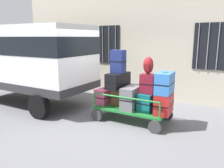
# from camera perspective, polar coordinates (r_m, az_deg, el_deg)

# --- Properties ---
(ground_plane) EXTENTS (40.00, 40.00, 0.00)m
(ground_plane) POSITION_cam_1_polar(r_m,az_deg,el_deg) (6.55, 0.73, -8.56)
(ground_plane) COLOR slate
(building_wall) EXTENTS (12.00, 0.38, 5.00)m
(building_wall) POSITION_cam_1_polar(r_m,az_deg,el_deg) (8.58, 9.74, 13.08)
(building_wall) COLOR #BCB29E
(building_wall) RESTS_ON ground
(van) EXTENTS (4.52, 2.09, 2.65)m
(van) POSITION_cam_1_polar(r_m,az_deg,el_deg) (8.19, -20.48, 6.57)
(van) COLOR white
(van) RESTS_ON ground
(luggage_cart) EXTENTS (2.01, 1.09, 0.38)m
(luggage_cart) POSITION_cam_1_polar(r_m,az_deg,el_deg) (6.26, 5.17, -6.57)
(luggage_cart) COLOR #1E722D
(luggage_cart) RESTS_ON ground
(cart_railing) EXTENTS (1.91, 0.96, 0.41)m
(cart_railing) POSITION_cam_1_polar(r_m,az_deg,el_deg) (6.14, 5.24, -3.06)
(cart_railing) COLOR #1E722D
(cart_railing) RESTS_ON luggage_cart
(suitcase_left_bottom) EXTENTS (0.42, 0.59, 0.44)m
(suitcase_left_bottom) POSITION_cam_1_polar(r_m,az_deg,el_deg) (6.56, -1.95, -3.11)
(suitcase_left_bottom) COLOR #CC4C72
(suitcase_left_bottom) RESTS_ON luggage_cart
(suitcase_midleft_bottom) EXTENTS (0.38, 0.27, 0.51)m
(suitcase_midleft_bottom) POSITION_cam_1_polar(r_m,az_deg,el_deg) (6.36, 1.62, -3.22)
(suitcase_midleft_bottom) COLOR brown
(suitcase_midleft_bottom) RESTS_ON luggage_cart
(suitcase_midleft_middle) EXTENTS (0.44, 0.82, 0.43)m
(suitcase_midleft_middle) POSITION_cam_1_polar(r_m,az_deg,el_deg) (6.24, 1.54, 0.92)
(suitcase_midleft_middle) COLOR black
(suitcase_midleft_middle) RESTS_ON suitcase_midleft_bottom
(suitcase_midleft_top) EXTENTS (0.40, 0.30, 0.64)m
(suitcase_midleft_top) POSITION_cam_1_polar(r_m,az_deg,el_deg) (6.16, 1.58, 5.82)
(suitcase_midleft_top) COLOR navy
(suitcase_midleft_top) RESTS_ON suitcase_midleft_middle
(suitcase_center_bottom) EXTENTS (0.41, 0.86, 0.61)m
(suitcase_center_bottom) POSITION_cam_1_polar(r_m,az_deg,el_deg) (6.12, 5.11, -3.41)
(suitcase_center_bottom) COLOR slate
(suitcase_center_bottom) RESTS_ON luggage_cart
(suitcase_midright_bottom) EXTENTS (0.43, 0.67, 0.48)m
(suitcase_midright_bottom) POSITION_cam_1_polar(r_m,az_deg,el_deg) (6.03, 9.20, -4.41)
(suitcase_midright_bottom) COLOR #0F5960
(suitcase_midright_bottom) RESTS_ON luggage_cart
(suitcase_midright_middle) EXTENTS (0.38, 0.29, 0.51)m
(suitcase_midright_middle) POSITION_cam_1_polar(r_m,az_deg,el_deg) (5.86, 9.14, 0.09)
(suitcase_midright_middle) COLOR maroon
(suitcase_midright_middle) RESTS_ON suitcase_midright_bottom
(suitcase_right_bottom) EXTENTS (0.44, 0.73, 0.53)m
(suitcase_right_bottom) POSITION_cam_1_polar(r_m,az_deg,el_deg) (5.84, 13.10, -4.86)
(suitcase_right_bottom) COLOR #B21E1E
(suitcase_right_bottom) RESTS_ON luggage_cart
(suitcase_right_middle) EXTENTS (0.41, 0.68, 0.54)m
(suitcase_right_middle) POSITION_cam_1_polar(r_m,az_deg,el_deg) (5.70, 13.33, 0.25)
(suitcase_right_middle) COLOR #3372C6
(suitcase_right_middle) RESTS_ON suitcase_right_bottom
(backpack) EXTENTS (0.27, 0.22, 0.44)m
(backpack) POSITION_cam_1_polar(r_m,az_deg,el_deg) (5.80, 9.24, 4.75)
(backpack) COLOR maroon
(backpack) RESTS_ON suitcase_midright_middle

